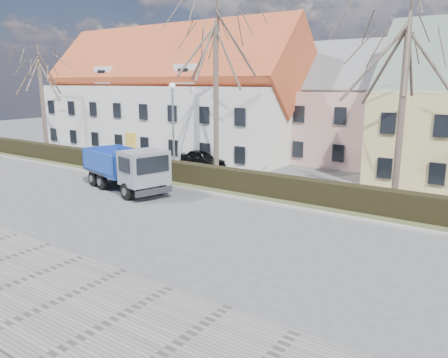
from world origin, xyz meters
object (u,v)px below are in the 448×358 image
Objects in this scene: dump_truck at (123,167)px; streetlight at (173,130)px; cart_frame at (115,176)px; parked_car_a at (204,159)px.

streetlight reaches higher than dump_truck.
dump_truck reaches higher than cart_frame.
parked_car_a is at bearing 95.85° from streetlight.
streetlight is 1.58× the size of parked_car_a.
parked_car_a is at bearing 73.88° from cart_frame.
cart_frame is 7.48m from parked_car_a.
cart_frame is (-2.32, 1.34, -1.10)m from dump_truck.
parked_car_a is (-0.24, 8.51, -0.71)m from dump_truck.
dump_truck is at bearing -169.67° from parked_car_a.
streetlight is 5.04m from cart_frame.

